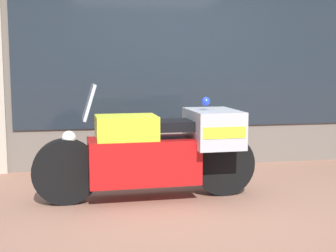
# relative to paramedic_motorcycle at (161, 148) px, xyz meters

# --- Properties ---
(ground_plane) EXTENTS (60.00, 60.00, 0.00)m
(ground_plane) POSITION_rel_paramedic_motorcycle_xyz_m (0.36, -0.28, -0.53)
(ground_plane) COLOR #8E604C
(shop_building) EXTENTS (6.20, 0.55, 3.59)m
(shop_building) POSITION_rel_paramedic_motorcycle_xyz_m (-0.08, 1.72, 1.27)
(shop_building) COLOR #6B6056
(shop_building) RESTS_ON ground
(window_display) EXTENTS (4.76, 0.30, 1.96)m
(window_display) POSITION_rel_paramedic_motorcycle_xyz_m (0.79, 1.75, -0.07)
(window_display) COLOR slate
(window_display) RESTS_ON ground
(paramedic_motorcycle) EXTENTS (2.31, 0.76, 1.20)m
(paramedic_motorcycle) POSITION_rel_paramedic_motorcycle_xyz_m (0.00, 0.00, 0.00)
(paramedic_motorcycle) COLOR black
(paramedic_motorcycle) RESTS_ON ground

